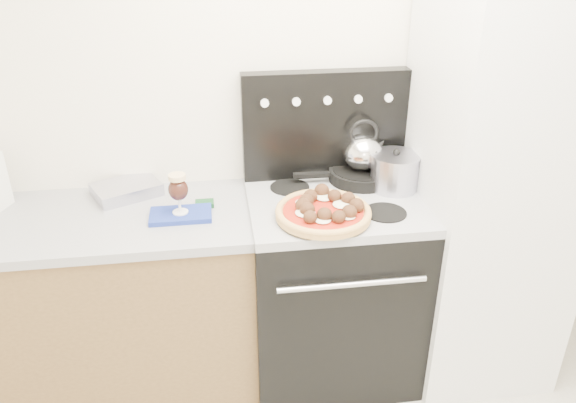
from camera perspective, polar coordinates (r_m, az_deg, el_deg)
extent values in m
cube|color=white|center=(2.63, 1.81, 9.75)|extent=(3.50, 0.01, 2.50)
cube|color=brown|center=(2.75, -19.18, -10.21)|extent=(1.45, 0.60, 0.86)
cube|color=#9A9BA1|center=(2.52, -20.70, -1.98)|extent=(1.48, 0.63, 0.04)
cube|color=black|center=(2.71, 4.43, -8.92)|extent=(0.76, 0.65, 0.88)
cube|color=#ADADB2|center=(2.47, 4.81, -0.24)|extent=(0.76, 0.65, 0.04)
cube|color=black|center=(2.61, 3.74, 7.77)|extent=(0.76, 0.08, 0.50)
cube|color=silver|center=(2.66, 19.83, 1.44)|extent=(0.64, 0.68, 1.90)
cube|color=silver|center=(2.63, -16.09, 1.20)|extent=(0.34, 0.31, 0.06)
cube|color=navy|center=(2.39, -10.84, -1.34)|extent=(0.26, 0.15, 0.02)
cylinder|color=black|center=(2.30, 3.58, -1.64)|extent=(0.36, 0.36, 0.01)
cylinder|color=black|center=(2.65, 7.44, 2.71)|extent=(0.31, 0.31, 0.05)
cylinder|color=#B3B1C3|center=(2.57, 10.77, 2.90)|extent=(0.25, 0.25, 0.16)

